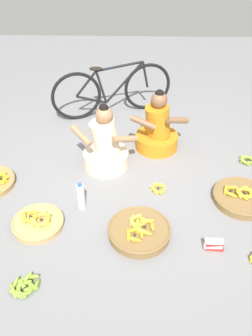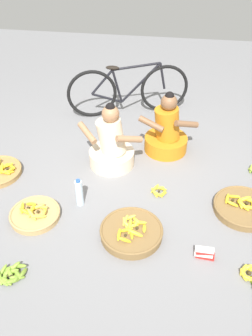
% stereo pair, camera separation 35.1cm
% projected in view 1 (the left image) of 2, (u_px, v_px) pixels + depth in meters
% --- Properties ---
extents(ground_plane, '(10.00, 10.00, 0.00)m').
position_uv_depth(ground_plane, '(126.00, 182.00, 3.89)').
color(ground_plane, slate).
extents(vendor_woman_front, '(0.75, 0.52, 0.79)m').
position_uv_depth(vendor_woman_front, '(105.00, 147.00, 3.97)').
color(vendor_woman_front, beige).
rests_on(vendor_woman_front, ground).
extents(vendor_woman_behind, '(0.70, 0.52, 0.78)m').
position_uv_depth(vendor_woman_behind, '(157.00, 130.00, 4.27)').
color(vendor_woman_behind, orange).
rests_on(vendor_woman_behind, ground).
extents(bicycle_leaning, '(1.63, 0.58, 0.73)m').
position_uv_depth(bicycle_leaning, '(113.00, 91.00, 4.87)').
color(bicycle_leaning, black).
rests_on(bicycle_leaning, ground).
extents(banana_basket_back_right, '(0.59, 0.59, 0.14)m').
position_uv_depth(banana_basket_back_right, '(242.00, 197.00, 3.62)').
color(banana_basket_back_right, brown).
rests_on(banana_basket_back_right, ground).
extents(banana_basket_front_right, '(0.59, 0.59, 0.16)m').
position_uv_depth(banana_basket_front_right, '(139.00, 231.00, 3.26)').
color(banana_basket_front_right, brown).
rests_on(banana_basket_front_right, ground).
extents(banana_basket_front_left, '(0.49, 0.49, 0.15)m').
position_uv_depth(banana_basket_front_left, '(38.00, 222.00, 3.35)').
color(banana_basket_front_left, tan).
rests_on(banana_basket_front_left, ground).
extents(loose_bananas_mid_left, '(0.19, 0.20, 0.08)m').
position_uv_depth(loose_bananas_mid_left, '(247.00, 160.00, 4.16)').
color(loose_bananas_mid_left, '#8CAD38').
rests_on(loose_bananas_mid_left, ground).
extents(loose_bananas_back_center, '(0.19, 0.19, 0.08)m').
position_uv_depth(loose_bananas_back_center, '(158.00, 188.00, 3.76)').
color(loose_bananas_back_center, yellow).
rests_on(loose_bananas_back_center, ground).
extents(loose_bananas_back_left, '(0.26, 0.25, 0.09)m').
position_uv_depth(loose_bananas_back_left, '(25.00, 286.00, 2.82)').
color(loose_bananas_back_left, olive).
rests_on(loose_bananas_back_left, ground).
extents(water_bottle, '(0.08, 0.08, 0.32)m').
position_uv_depth(water_bottle, '(81.00, 197.00, 3.48)').
color(water_bottle, silver).
rests_on(water_bottle, ground).
extents(packet_carton_stack, '(0.18, 0.06, 0.12)m').
position_uv_depth(packet_carton_stack, '(214.00, 245.00, 3.12)').
color(packet_carton_stack, red).
rests_on(packet_carton_stack, ground).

